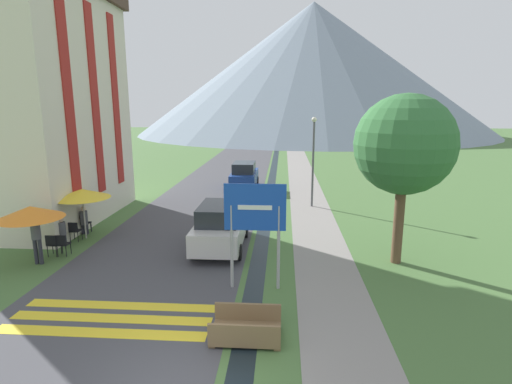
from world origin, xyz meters
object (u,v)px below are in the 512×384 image
at_px(person_seated_near, 62,230).
at_px(streetlamp, 313,154).
at_px(cafe_chair_near_right, 62,243).
at_px(cafe_chair_middle, 74,230).
at_px(cafe_chair_far_right, 84,222).
at_px(person_standing_terrace, 36,237).
at_px(parked_car_far, 244,175).
at_px(cafe_chair_near_left, 53,243).
at_px(road_sign, 255,219).
at_px(parked_car_near, 221,226).
at_px(footbridge, 246,330).
at_px(cafe_umbrella_middle_yellow, 82,194).
at_px(hotel_building, 42,91).
at_px(cafe_chair_far_left, 84,222).
at_px(tree_by_path, 405,145).
at_px(cafe_umbrella_front_orange, 30,212).
at_px(person_seated_far, 84,219).

relative_size(person_seated_near, streetlamp, 0.24).
bearing_deg(cafe_chair_near_right, cafe_chair_middle, 116.59).
distance_m(cafe_chair_far_right, person_standing_terrace, 3.59).
xyz_separation_m(parked_car_far, cafe_chair_near_left, (-5.98, -13.24, -0.39)).
height_order(road_sign, parked_car_near, road_sign).
distance_m(parked_car_far, cafe_chair_far_right, 12.13).
xyz_separation_m(cafe_chair_middle, cafe_chair_near_right, (0.40, -1.66, 0.00)).
distance_m(footbridge, cafe_umbrella_middle_yellow, 10.52).
bearing_deg(cafe_chair_middle, hotel_building, 153.59).
bearing_deg(cafe_chair_middle, parked_car_far, 86.11).
height_order(cafe_chair_far_left, tree_by_path, tree_by_path).
height_order(hotel_building, parked_car_far, hotel_building).
xyz_separation_m(footbridge, cafe_umbrella_middle_yellow, (-7.59, 7.08, 1.74)).
bearing_deg(cafe_chair_middle, tree_by_path, 17.37).
relative_size(cafe_chair_far_left, person_standing_terrace, 0.48).
bearing_deg(parked_car_far, road_sign, -83.21).
height_order(footbridge, cafe_chair_near_left, cafe_chair_near_left).
height_order(cafe_umbrella_front_orange, person_seated_far, cafe_umbrella_front_orange).
height_order(cafe_umbrella_middle_yellow, tree_by_path, tree_by_path).
bearing_deg(road_sign, person_standing_terrace, 169.91).
relative_size(parked_car_far, cafe_chair_far_right, 4.69).
relative_size(footbridge, cafe_umbrella_middle_yellow, 0.74).
distance_m(cafe_chair_far_right, cafe_chair_far_left, 0.03).
distance_m(cafe_chair_middle, person_seated_far, 0.99).
xyz_separation_m(cafe_chair_near_left, cafe_umbrella_front_orange, (-0.19, -0.79, 1.42)).
height_order(cafe_chair_far_right, cafe_chair_near_right, same).
bearing_deg(cafe_umbrella_front_orange, cafe_chair_far_right, 89.58).
xyz_separation_m(hotel_building, cafe_chair_far_left, (2.62, -2.22, -5.74)).
bearing_deg(hotel_building, person_standing_terrace, -64.79).
bearing_deg(parked_car_far, parked_car_near, -88.97).
bearing_deg(streetlamp, cafe_chair_far_left, -151.47).
relative_size(hotel_building, cafe_chair_near_left, 13.68).
relative_size(road_sign, cafe_chair_far_left, 3.91).
xyz_separation_m(parked_car_far, person_seated_far, (-6.09, -10.58, -0.21)).
distance_m(cafe_chair_middle, streetlamp, 12.60).
bearing_deg(cafe_chair_far_right, footbridge, -28.40).
distance_m(cafe_chair_far_left, person_standing_terrace, 3.56).
xyz_separation_m(cafe_chair_far_right, tree_by_path, (12.96, -2.51, 3.75)).
distance_m(person_seated_near, person_seated_far, 1.53).
height_order(road_sign, cafe_chair_near_right, road_sign).
distance_m(cafe_umbrella_middle_yellow, streetlamp, 11.96).
xyz_separation_m(road_sign, cafe_chair_middle, (-7.86, 3.86, -1.74)).
bearing_deg(cafe_chair_near_right, cafe_chair_far_left, 114.10).
height_order(footbridge, tree_by_path, tree_by_path).
bearing_deg(parked_car_far, hotel_building, -136.76).
bearing_deg(cafe_chair_near_left, cafe_chair_far_right, 110.21).
relative_size(cafe_chair_far_right, cafe_umbrella_middle_yellow, 0.37).
relative_size(cafe_chair_middle, cafe_chair_near_left, 1.00).
xyz_separation_m(parked_car_near, cafe_chair_near_left, (-6.20, -1.37, -0.40)).
xyz_separation_m(footbridge, person_seated_far, (-7.90, 7.61, 0.47)).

